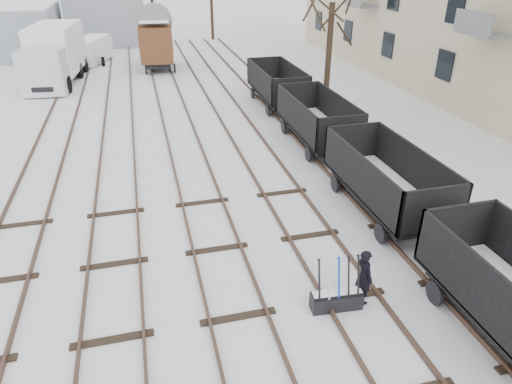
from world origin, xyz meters
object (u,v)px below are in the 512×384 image
lorry (54,55)px  panel_van (91,50)px  ground_frame (336,299)px  worker (364,276)px  box_van_wagon (157,40)px

lorry → panel_van: 6.44m
ground_frame → worker: bearing=11.8°
ground_frame → worker: worker is taller
worker → lorry: lorry is taller
box_van_wagon → ground_frame: bearing=-79.7°
panel_van → box_van_wagon: bearing=-13.8°
ground_frame → worker: size_ratio=0.96×
box_van_wagon → lorry: 7.43m
worker → lorry: (-10.24, 25.50, 1.13)m
worker → box_van_wagon: 28.34m
worker → box_van_wagon: size_ratio=0.31×
lorry → panel_van: (1.83, 6.11, -0.88)m
ground_frame → box_van_wagon: box_van_wagon is taller
worker → box_van_wagon: bearing=-2.0°
box_van_wagon → worker: bearing=-78.2°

